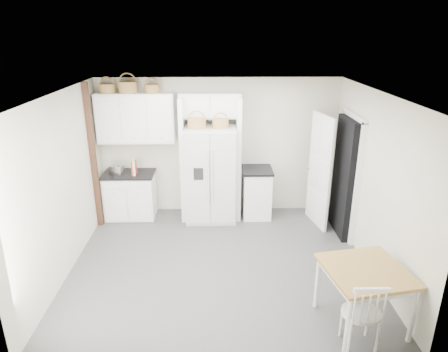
{
  "coord_description": "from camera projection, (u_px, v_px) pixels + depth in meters",
  "views": [
    {
      "loc": [
        -0.05,
        -5.35,
        3.4
      ],
      "look_at": [
        0.07,
        0.4,
        1.29
      ],
      "focal_mm": 32.0,
      "sensor_mm": 36.0,
      "label": 1
    }
  ],
  "objects": [
    {
      "name": "floor",
      "position": [
        220.0,
        263.0,
        6.19
      ],
      "size": [
        4.5,
        4.5,
        0.0
      ],
      "primitive_type": "plane",
      "color": "#4D4D4D",
      "rests_on": "ground"
    },
    {
      "name": "ceiling",
      "position": [
        219.0,
        94.0,
        5.3
      ],
      "size": [
        4.5,
        4.5,
        0.0
      ],
      "primitive_type": "plane",
      "color": "white",
      "rests_on": "wall_back"
    },
    {
      "name": "wall_back",
      "position": [
        219.0,
        147.0,
        7.62
      ],
      "size": [
        4.5,
        0.0,
        4.5
      ],
      "primitive_type": "plane",
      "rotation": [
        1.57,
        0.0,
        0.0
      ],
      "color": "beige",
      "rests_on": "floor"
    },
    {
      "name": "wall_left",
      "position": [
        63.0,
        186.0,
        5.7
      ],
      "size": [
        0.0,
        4.0,
        4.0
      ],
      "primitive_type": "plane",
      "rotation": [
        1.57,
        0.0,
        1.57
      ],
      "color": "beige",
      "rests_on": "floor"
    },
    {
      "name": "wall_right",
      "position": [
        375.0,
        184.0,
        5.79
      ],
      "size": [
        0.0,
        4.0,
        4.0
      ],
      "primitive_type": "plane",
      "rotation": [
        1.57,
        0.0,
        -1.57
      ],
      "color": "beige",
      "rests_on": "floor"
    },
    {
      "name": "refrigerator",
      "position": [
        211.0,
        174.0,
        7.39
      ],
      "size": [
        0.92,
        0.74,
        1.78
      ],
      "primitive_type": "cube",
      "color": "silver",
      "rests_on": "floor"
    },
    {
      "name": "base_cab_left",
      "position": [
        131.0,
        196.0,
        7.61
      ],
      "size": [
        0.91,
        0.58,
        0.85
      ],
      "primitive_type": "cube",
      "color": "white",
      "rests_on": "floor"
    },
    {
      "name": "base_cab_right",
      "position": [
        256.0,
        193.0,
        7.65
      ],
      "size": [
        0.52,
        0.62,
        0.91
      ],
      "primitive_type": "cube",
      "color": "white",
      "rests_on": "floor"
    },
    {
      "name": "dining_table",
      "position": [
        362.0,
        297.0,
        4.8
      ],
      "size": [
        1.07,
        1.07,
        0.77
      ],
      "primitive_type": "cube",
      "rotation": [
        0.0,
        0.0,
        0.18
      ],
      "color": "olive",
      "rests_on": "floor"
    },
    {
      "name": "windsor_chair",
      "position": [
        361.0,
        313.0,
        4.43
      ],
      "size": [
        0.44,
        0.4,
        0.89
      ],
      "primitive_type": "cube",
      "rotation": [
        0.0,
        0.0,
        -0.01
      ],
      "color": "white",
      "rests_on": "floor"
    },
    {
      "name": "counter_left",
      "position": [
        129.0,
        174.0,
        7.46
      ],
      "size": [
        0.95,
        0.62,
        0.04
      ],
      "primitive_type": "cube",
      "color": "black",
      "rests_on": "base_cab_left"
    },
    {
      "name": "counter_right",
      "position": [
        257.0,
        170.0,
        7.48
      ],
      "size": [
        0.56,
        0.66,
        0.04
      ],
      "primitive_type": "cube",
      "color": "black",
      "rests_on": "base_cab_right"
    },
    {
      "name": "toaster",
      "position": [
        117.0,
        170.0,
        7.33
      ],
      "size": [
        0.28,
        0.21,
        0.17
      ],
      "primitive_type": "cube",
      "rotation": [
        0.0,
        0.0,
        -0.31
      ],
      "color": "silver",
      "rests_on": "counter_left"
    },
    {
      "name": "cookbook_red",
      "position": [
        134.0,
        168.0,
        7.33
      ],
      "size": [
        0.07,
        0.18,
        0.26
      ],
      "primitive_type": "cube",
      "rotation": [
        0.0,
        0.0,
        -0.19
      ],
      "color": "#AD2E28",
      "rests_on": "counter_left"
    },
    {
      "name": "cookbook_cream",
      "position": [
        134.0,
        168.0,
        7.33
      ],
      "size": [
        0.08,
        0.18,
        0.27
      ],
      "primitive_type": "cube",
      "rotation": [
        0.0,
        0.0,
        0.22
      ],
      "color": "beige",
      "rests_on": "counter_left"
    },
    {
      "name": "basket_upper_a",
      "position": [
        107.0,
        88.0,
        7.04
      ],
      "size": [
        0.28,
        0.28,
        0.16
      ],
      "primitive_type": "cylinder",
      "color": "olive",
      "rests_on": "upper_cabinet"
    },
    {
      "name": "basket_upper_b",
      "position": [
        128.0,
        87.0,
        7.04
      ],
      "size": [
        0.34,
        0.34,
        0.2
      ],
      "primitive_type": "cylinder",
      "color": "olive",
      "rests_on": "upper_cabinet"
    },
    {
      "name": "basket_upper_c",
      "position": [
        152.0,
        88.0,
        7.05
      ],
      "size": [
        0.26,
        0.26,
        0.15
      ],
      "primitive_type": "cylinder",
      "color": "olive",
      "rests_on": "upper_cabinet"
    },
    {
      "name": "basket_fridge_a",
      "position": [
        197.0,
        123.0,
        6.96
      ],
      "size": [
        0.32,
        0.32,
        0.17
      ],
      "primitive_type": "cylinder",
      "color": "olive",
      "rests_on": "refrigerator"
    },
    {
      "name": "basket_fridge_b",
      "position": [
        221.0,
        124.0,
        6.97
      ],
      "size": [
        0.28,
        0.28,
        0.15
      ],
      "primitive_type": "cylinder",
      "color": "olive",
      "rests_on": "refrigerator"
    },
    {
      "name": "upper_cabinet",
      "position": [
        136.0,
        118.0,
        7.23
      ],
      "size": [
        1.4,
        0.34,
        0.9
      ],
      "primitive_type": "cube",
      "color": "white",
      "rests_on": "wall_back"
    },
    {
      "name": "bridge_cabinet",
      "position": [
        210.0,
        105.0,
        7.18
      ],
      "size": [
        1.12,
        0.34,
        0.45
      ],
      "primitive_type": "cube",
      "color": "white",
      "rests_on": "wall_back"
    },
    {
      "name": "fridge_panel_left",
      "position": [
        183.0,
        159.0,
        7.38
      ],
      "size": [
        0.08,
        0.6,
        2.3
      ],
      "primitive_type": "cube",
      "color": "white",
      "rests_on": "floor"
    },
    {
      "name": "fridge_panel_right",
      "position": [
        238.0,
        159.0,
        7.4
      ],
      "size": [
        0.08,
        0.6,
        2.3
      ],
      "primitive_type": "cube",
      "color": "white",
      "rests_on": "floor"
    },
    {
      "name": "trim_post",
      "position": [
        93.0,
        158.0,
        6.97
      ],
      "size": [
        0.09,
        0.09,
        2.6
      ],
      "primitive_type": "cube",
      "color": "#3A2014",
      "rests_on": "floor"
    },
    {
      "name": "doorway_void",
      "position": [
        345.0,
        178.0,
        6.82
      ],
      "size": [
        0.18,
        0.85,
        2.05
      ],
      "primitive_type": "cube",
      "color": "black",
      "rests_on": "floor"
    },
    {
      "name": "door_slab",
      "position": [
        320.0,
        171.0,
        7.13
      ],
      "size": [
        0.21,
        0.79,
        2.05
      ],
      "primitive_type": "cube",
      "rotation": [
        0.0,
        0.0,
        -1.36
      ],
      "color": "white",
      "rests_on": "floor"
    }
  ]
}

